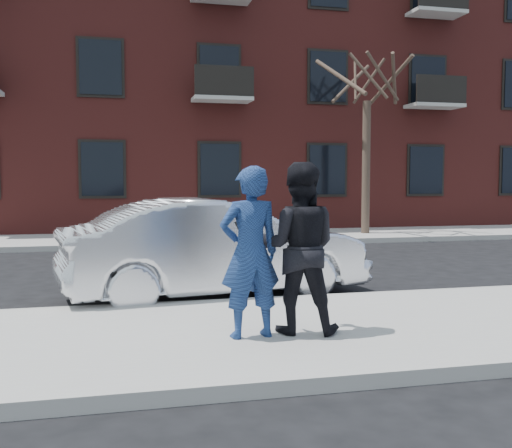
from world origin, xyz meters
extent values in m
plane|color=black|center=(0.00, 0.00, 0.00)|extent=(100.00, 100.00, 0.00)
cube|color=#9B9892|center=(0.00, -0.25, 0.07)|extent=(50.00, 3.50, 0.15)
cube|color=#999691|center=(0.00, 1.55, 0.07)|extent=(50.00, 0.10, 0.15)
cube|color=#9B9892|center=(0.00, 11.25, 0.07)|extent=(50.00, 3.50, 0.15)
cube|color=#999691|center=(0.00, 9.45, 0.07)|extent=(50.00, 0.10, 0.15)
cube|color=maroon|center=(2.00, 18.00, 6.00)|extent=(24.00, 10.00, 12.00)
cube|color=black|center=(3.90, 12.94, 2.20)|extent=(1.30, 0.06, 1.70)
cube|color=black|center=(3.90, 12.94, 5.40)|extent=(1.30, 0.06, 1.70)
cylinder|color=#3B2D23|center=(4.50, 11.00, 2.25)|extent=(0.26, 0.26, 4.20)
imported|color=silver|center=(-1.82, 2.44, 0.79)|extent=(4.99, 2.44, 1.58)
imported|color=navy|center=(-1.93, -0.54, 1.09)|extent=(0.73, 0.53, 1.88)
cube|color=black|center=(-2.00, -0.32, 1.37)|extent=(0.08, 0.13, 0.08)
imported|color=black|center=(-1.35, -0.45, 1.11)|extent=(1.11, 0.98, 1.92)
cube|color=black|center=(-1.43, -0.23, 1.19)|extent=(0.09, 0.14, 0.06)
camera|label=1|loc=(-3.36, -6.84, 1.88)|focal=42.00mm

